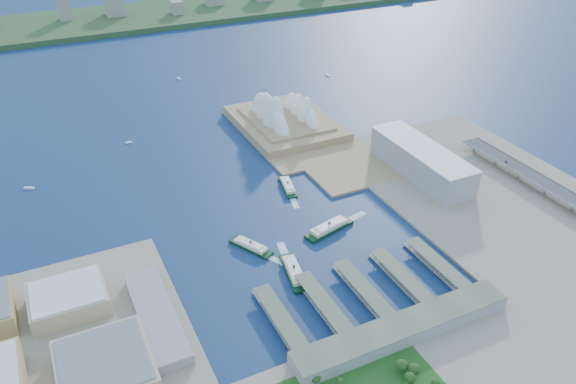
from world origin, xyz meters
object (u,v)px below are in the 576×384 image
ferry_c (294,270)px  car_c (506,162)px  ferry_d (329,226)px  opera_house (285,107)px  toaster_building (421,161)px  ferry_a (251,245)px  ferry_b (288,185)px

ferry_c → car_c: bearing=-158.8°
ferry_c → ferry_d: ferry_d is taller
ferry_c → opera_house: bearing=-103.7°
toaster_building → ferry_a: (-247.07, -47.12, -15.82)m
opera_house → toaster_building: bearing=-65.8°
ferry_c → ferry_a: bearing=-58.5°
toaster_building → ferry_a: bearing=-169.2°
ferry_b → ferry_c: 160.02m
ferry_b → ferry_d: size_ratio=0.84×
opera_house → ferry_c: bearing=-114.1°
ferry_b → car_c: (262.33, -83.88, 10.79)m
ferry_a → ferry_d: size_ratio=0.84×
opera_house → ferry_a: 294.08m
toaster_building → ferry_d: toaster_building is taller
ferry_d → car_c: 261.11m
ferry_c → ferry_d: size_ratio=0.97×
ferry_d → ferry_a: bearing=70.8°
opera_house → ferry_a: (-157.07, -247.12, -27.32)m
car_c → toaster_building: bearing=-21.7°
toaster_building → ferry_d: 169.20m
opera_house → ferry_b: (-71.33, -156.24, -27.32)m
toaster_building → ferry_b: 167.91m
opera_house → ferry_b: bearing=-114.5°
ferry_c → car_c: size_ratio=13.35×
ferry_b → ferry_c: ferry_c is taller
toaster_building → ferry_c: size_ratio=2.71×
opera_house → ferry_d: opera_house is taller
toaster_building → ferry_a: size_ratio=3.13×
ferry_a → ferry_c: size_ratio=0.86×
toaster_building → ferry_b: bearing=164.8°
ferry_a → ferry_d: bearing=-32.7°
ferry_a → ferry_c: ferry_c is taller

